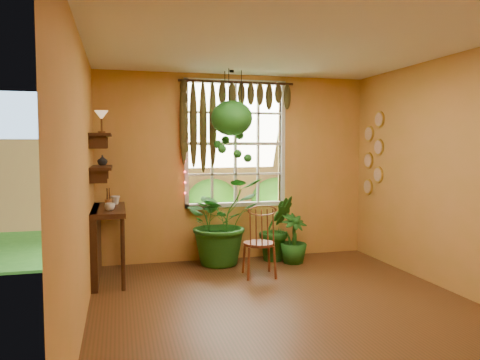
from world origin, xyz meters
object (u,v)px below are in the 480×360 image
(counter_ledge, at_px, (100,236))
(potted_plant_mid, at_px, (277,228))
(hanging_basket, at_px, (232,124))
(potted_plant_left, at_px, (221,221))
(windsor_chair, at_px, (260,253))

(counter_ledge, relative_size, potted_plant_mid, 1.27)
(counter_ledge, bearing_deg, hanging_basket, 8.43)
(potted_plant_left, relative_size, potted_plant_mid, 1.30)
(counter_ledge, height_order, windsor_chair, windsor_chair)
(counter_ledge, xyz_separation_m, windsor_chair, (1.96, -0.39, -0.24))
(windsor_chair, bearing_deg, potted_plant_mid, 62.17)
(counter_ledge, bearing_deg, potted_plant_left, 12.88)
(counter_ledge, bearing_deg, windsor_chair, -11.29)
(counter_ledge, distance_m, hanging_basket, 2.27)
(counter_ledge, height_order, potted_plant_mid, potted_plant_mid)
(hanging_basket, bearing_deg, windsor_chair, -72.46)
(hanging_basket, bearing_deg, potted_plant_mid, 8.91)
(windsor_chair, height_order, potted_plant_mid, windsor_chair)
(potted_plant_mid, relative_size, hanging_basket, 0.73)
(windsor_chair, relative_size, hanging_basket, 0.83)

